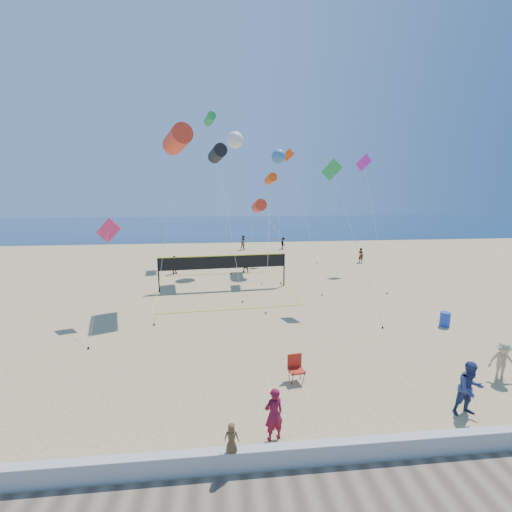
{
  "coord_description": "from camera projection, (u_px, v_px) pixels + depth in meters",
  "views": [
    {
      "loc": [
        -2.69,
        -10.79,
        7.22
      ],
      "look_at": [
        -1.36,
        2.0,
        4.75
      ],
      "focal_mm": 24.0,
      "sensor_mm": 36.0,
      "label": 1
    }
  ],
  "objects": [
    {
      "name": "far_person_3",
      "position": [
        244.0,
        243.0,
        42.06
      ],
      "size": [
        1.03,
        0.91,
        1.76
      ],
      "primitive_type": "imported",
      "rotation": [
        0.0,
        0.0,
        0.34
      ],
      "color": "gray",
      "rests_on": "ground"
    },
    {
      "name": "kite_10",
      "position": [
        259.0,
        206.0,
        30.83
      ],
      "size": [
        4.07,
        9.94,
        6.53
      ],
      "rotation": [
        0.0,
        0.0,
        0.04
      ],
      "color": "red",
      "rests_on": "ground"
    },
    {
      "name": "woman",
      "position": [
        274.0,
        414.0,
        9.96
      ],
      "size": [
        0.69,
        0.56,
        1.63
      ],
      "primitive_type": "imported",
      "rotation": [
        0.0,
        0.0,
        3.47
      ],
      "color": "maroon",
      "rests_on": "ground"
    },
    {
      "name": "kite_9",
      "position": [
        291.0,
        164.0,
        34.8
      ],
      "size": [
        3.3,
        3.03,
        11.44
      ],
      "rotation": [
        0.0,
        0.0,
        0.26
      ],
      "color": "#F24C0C",
      "rests_on": "ground"
    },
    {
      "name": "kite_7",
      "position": [
        279.0,
        156.0,
        30.63
      ],
      "size": [
        1.66,
        6.71,
        10.86
      ],
      "rotation": [
        0.0,
        0.0,
        0.41
      ],
      "color": "#2E75B4",
      "rests_on": "ground"
    },
    {
      "name": "seawall",
      "position": [
        325.0,
        452.0,
        9.18
      ],
      "size": [
        32.0,
        0.3,
        0.6
      ],
      "primitive_type": "cube",
      "color": "#BABBB6",
      "rests_on": "ground"
    },
    {
      "name": "trash_barrel",
      "position": [
        445.0,
        319.0,
        18.46
      ],
      "size": [
        0.56,
        0.56,
        0.78
      ],
      "primitive_type": "cylinder",
      "rotation": [
        0.0,
        0.0,
        -0.08
      ],
      "color": "#1C3DBB",
      "rests_on": "ground"
    },
    {
      "name": "ocean",
      "position": [
        233.0,
        225.0,
        72.73
      ],
      "size": [
        140.0,
        50.0,
        0.03
      ],
      "primitive_type": "cube",
      "color": "navy",
      "rests_on": "ground"
    },
    {
      "name": "kite_2",
      "position": [
        271.0,
        179.0,
        27.67
      ],
      "size": [
        2.0,
        9.84,
        8.63
      ],
      "rotation": [
        0.0,
        0.0,
        0.07
      ],
      "color": "#F24C0C",
      "rests_on": "ground"
    },
    {
      "name": "volleyball_net",
      "position": [
        223.0,
        266.0,
        25.23
      ],
      "size": [
        10.24,
        10.1,
        2.54
      ],
      "rotation": [
        0.0,
        0.0,
        0.08
      ],
      "color": "black",
      "rests_on": "ground"
    },
    {
      "name": "far_person_0",
      "position": [
        174.0,
        265.0,
        30.01
      ],
      "size": [
        1.02,
        0.8,
        1.62
      ],
      "primitive_type": "imported",
      "rotation": [
        0.0,
        0.0,
        0.5
      ],
      "color": "gray",
      "rests_on": "ground"
    },
    {
      "name": "bystander_a",
      "position": [
        470.0,
        389.0,
        11.06
      ],
      "size": [
        0.89,
        0.69,
        1.83
      ],
      "primitive_type": "imported",
      "rotation": [
        0.0,
        0.0,
        0.0
      ],
      "color": "navy",
      "rests_on": "ground"
    },
    {
      "name": "far_person_2",
      "position": [
        361.0,
        255.0,
        34.68
      ],
      "size": [
        0.59,
        0.66,
        1.51
      ],
      "primitive_type": "imported",
      "rotation": [
        0.0,
        0.0,
        2.11
      ],
      "color": "gray",
      "rests_on": "ground"
    },
    {
      "name": "kite_1",
      "position": [
        217.0,
        154.0,
        27.83
      ],
      "size": [
        2.35,
        9.07,
        10.89
      ],
      "rotation": [
        0.0,
        0.0,
        0.23
      ],
      "color": "black",
      "rests_on": "ground"
    },
    {
      "name": "kite_0",
      "position": [
        177.0,
        140.0,
        21.56
      ],
      "size": [
        2.28,
        6.62,
        11.22
      ],
      "rotation": [
        0.0,
        0.0,
        0.35
      ],
      "color": "red",
      "rests_on": "ground"
    },
    {
      "name": "kite_6",
      "position": [
        235.0,
        140.0,
        30.75
      ],
      "size": [
        2.49,
        7.32,
        12.43
      ],
      "rotation": [
        0.0,
        0.0,
        0.05
      ],
      "color": "white",
      "rests_on": "ground"
    },
    {
      "name": "far_person_4",
      "position": [
        283.0,
        243.0,
        42.55
      ],
      "size": [
        0.7,
        1.03,
        1.47
      ],
      "primitive_type": "imported",
      "rotation": [
        0.0,
        0.0,
        1.74
      ],
      "color": "gray",
      "rests_on": "ground"
    },
    {
      "name": "far_person_1",
      "position": [
        246.0,
        264.0,
        30.63
      ],
      "size": [
        1.51,
        0.78,
        1.55
      ],
      "primitive_type": "imported",
      "rotation": [
        0.0,
        0.0,
        -0.23
      ],
      "color": "gray",
      "rests_on": "ground"
    },
    {
      "name": "camp_chair",
      "position": [
        296.0,
        366.0,
        13.11
      ],
      "size": [
        0.63,
        0.75,
        1.16
      ],
      "rotation": [
        0.0,
        0.0,
        0.14
      ],
      "color": "red",
      "rests_on": "ground"
    },
    {
      "name": "ground",
      "position": [
        300.0,
        397.0,
        12.17
      ],
      "size": [
        120.0,
        120.0,
        0.0
      ],
      "primitive_type": "plane",
      "color": "tan",
      "rests_on": "ground"
    },
    {
      "name": "kite_8",
      "position": [
        210.0,
        119.0,
        33.98
      ],
      "size": [
        2.42,
        8.2,
        14.77
      ],
      "rotation": [
        0.0,
        0.0,
        0.23
      ],
      "color": "green",
      "rests_on": "ground"
    },
    {
      "name": "bystander_b",
      "position": [
        502.0,
        361.0,
        13.15
      ],
      "size": [
        1.11,
        0.82,
        1.53
      ],
      "primitive_type": "imported",
      "rotation": [
        0.0,
        0.0,
        -0.28
      ],
      "color": "tan",
      "rests_on": "ground"
    },
    {
      "name": "toddler",
      "position": [
        232.0,
        438.0,
        8.75
      ],
      "size": [
        0.43,
        0.32,
        0.8
      ],
      "primitive_type": "imported",
      "rotation": [
        0.0,
        0.0,
        2.97
      ],
      "color": "brown",
      "rests_on": "seawall"
    },
    {
      "name": "kite_4",
      "position": [
        335.0,
        180.0,
        21.24
      ],
      "size": [
        2.07,
        5.62,
        9.19
      ],
      "rotation": [
        0.0,
        0.0,
        -0.43
      ],
      "color": "green",
      "rests_on": "ground"
    },
    {
      "name": "kite_3",
      "position": [
        108.0,
        236.0,
        18.85
      ],
      "size": [
        1.46,
        4.43,
        5.76
      ],
      "rotation": [
        0.0,
        0.0,
        0.01
      ],
      "color": "#EB2B62",
      "rests_on": "ground"
    },
    {
      "name": "kite_5",
      "position": [
        365.0,
        169.0,
        30.49
      ],
      "size": [
        2.22,
        8.77,
        10.51
      ],
      "rotation": [
        0.0,
        0.0,
        0.33
      ],
      "color": "#C821B7",
      "rests_on": "ground"
    }
  ]
}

